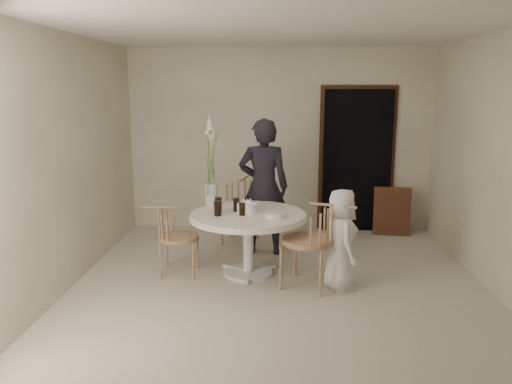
{
  "coord_description": "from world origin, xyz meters",
  "views": [
    {
      "loc": [
        -0.01,
        -5.21,
        2.13
      ],
      "look_at": [
        -0.26,
        0.3,
        0.97
      ],
      "focal_mm": 35.0,
      "sensor_mm": 36.0,
      "label": 1
    }
  ],
  "objects_px": {
    "chair_far": "(243,200)",
    "girl": "(264,187)",
    "chair_left": "(169,230)",
    "table": "(248,223)",
    "chair_right": "(320,233)",
    "birthday_cake": "(247,208)",
    "flower_vase": "(211,172)",
    "boy": "(341,240)"
  },
  "relations": [
    {
      "from": "table",
      "to": "girl",
      "type": "distance_m",
      "value": 0.84
    },
    {
      "from": "table",
      "to": "birthday_cake",
      "type": "relative_size",
      "value": 5.88
    },
    {
      "from": "table",
      "to": "girl",
      "type": "relative_size",
      "value": 0.76
    },
    {
      "from": "boy",
      "to": "flower_vase",
      "type": "relative_size",
      "value": 1.0
    },
    {
      "from": "chair_right",
      "to": "boy",
      "type": "height_order",
      "value": "boy"
    },
    {
      "from": "chair_far",
      "to": "girl",
      "type": "height_order",
      "value": "girl"
    },
    {
      "from": "table",
      "to": "girl",
      "type": "height_order",
      "value": "girl"
    },
    {
      "from": "girl",
      "to": "birthday_cake",
      "type": "relative_size",
      "value": 7.74
    },
    {
      "from": "chair_far",
      "to": "boy",
      "type": "distance_m",
      "value": 2.06
    },
    {
      "from": "girl",
      "to": "chair_far",
      "type": "bearing_deg",
      "value": -59.89
    },
    {
      "from": "chair_far",
      "to": "chair_left",
      "type": "distance_m",
      "value": 1.54
    },
    {
      "from": "chair_right",
      "to": "chair_left",
      "type": "relative_size",
      "value": 1.18
    },
    {
      "from": "table",
      "to": "chair_left",
      "type": "bearing_deg",
      "value": -179.24
    },
    {
      "from": "table",
      "to": "chair_right",
      "type": "distance_m",
      "value": 0.87
    },
    {
      "from": "chair_right",
      "to": "girl",
      "type": "xyz_separation_m",
      "value": [
        -0.63,
        1.16,
        0.26
      ]
    },
    {
      "from": "boy",
      "to": "flower_vase",
      "type": "bearing_deg",
      "value": 54.69
    },
    {
      "from": "girl",
      "to": "birthday_cake",
      "type": "bearing_deg",
      "value": 78.8
    },
    {
      "from": "boy",
      "to": "flower_vase",
      "type": "distance_m",
      "value": 1.72
    },
    {
      "from": "chair_right",
      "to": "birthday_cake",
      "type": "bearing_deg",
      "value": -94.03
    },
    {
      "from": "table",
      "to": "girl",
      "type": "bearing_deg",
      "value": 79.34
    },
    {
      "from": "girl",
      "to": "boy",
      "type": "distance_m",
      "value": 1.47
    },
    {
      "from": "birthday_cake",
      "to": "boy",
      "type": "bearing_deg",
      "value": -19.99
    },
    {
      "from": "chair_left",
      "to": "boy",
      "type": "bearing_deg",
      "value": -101.79
    },
    {
      "from": "chair_right",
      "to": "birthday_cake",
      "type": "xyz_separation_m",
      "value": [
        -0.8,
        0.38,
        0.17
      ]
    },
    {
      "from": "flower_vase",
      "to": "birthday_cake",
      "type": "bearing_deg",
      "value": -33.58
    },
    {
      "from": "chair_right",
      "to": "chair_left",
      "type": "distance_m",
      "value": 1.73
    },
    {
      "from": "table",
      "to": "boy",
      "type": "relative_size",
      "value": 1.22
    },
    {
      "from": "table",
      "to": "flower_vase",
      "type": "height_order",
      "value": "flower_vase"
    },
    {
      "from": "chair_left",
      "to": "table",
      "type": "bearing_deg",
      "value": -90.77
    },
    {
      "from": "boy",
      "to": "table",
      "type": "bearing_deg",
      "value": 59.49
    },
    {
      "from": "chair_left",
      "to": "girl",
      "type": "xyz_separation_m",
      "value": [
        1.06,
        0.8,
        0.36
      ]
    },
    {
      "from": "table",
      "to": "boy",
      "type": "height_order",
      "value": "boy"
    },
    {
      "from": "chair_far",
      "to": "flower_vase",
      "type": "relative_size",
      "value": 0.81
    },
    {
      "from": "chair_right",
      "to": "flower_vase",
      "type": "bearing_deg",
      "value": -96.97
    },
    {
      "from": "chair_far",
      "to": "chair_right",
      "type": "xyz_separation_m",
      "value": [
        0.94,
        -1.71,
        0.04
      ]
    },
    {
      "from": "girl",
      "to": "flower_vase",
      "type": "height_order",
      "value": "flower_vase"
    },
    {
      "from": "chair_right",
      "to": "girl",
      "type": "relative_size",
      "value": 0.54
    },
    {
      "from": "boy",
      "to": "birthday_cake",
      "type": "bearing_deg",
      "value": 59.15
    },
    {
      "from": "flower_vase",
      "to": "boy",
      "type": "bearing_deg",
      "value": -24.45
    },
    {
      "from": "table",
      "to": "boy",
      "type": "bearing_deg",
      "value": -19.65
    },
    {
      "from": "chair_right",
      "to": "birthday_cake",
      "type": "distance_m",
      "value": 0.9
    },
    {
      "from": "chair_right",
      "to": "flower_vase",
      "type": "height_order",
      "value": "flower_vase"
    }
  ]
}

